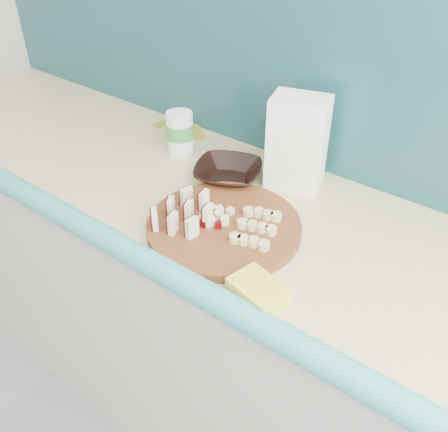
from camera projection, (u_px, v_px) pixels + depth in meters
The scene contains 11 objects.
kitchen_counter at pixel (194, 301), 1.61m from camera, with size 2.20×0.63×0.91m.
backsplash at pixel (252, 62), 1.38m from camera, with size 2.20×0.02×0.50m, color teal.
cutting_board at pixel (224, 227), 1.17m from camera, with size 0.36×0.36×0.02m, color #4C2710.
apple_wedges at pixel (184, 212), 1.15m from camera, with size 0.12×0.16×0.05m.
apple_chunks at pixel (215, 218), 1.16m from camera, with size 0.06×0.06×0.02m.
banana_slices at pixel (256, 227), 1.13m from camera, with size 0.12×0.15×0.02m.
brown_bowl at pixel (228, 173), 1.34m from camera, with size 0.18×0.18×0.04m, color black.
flour_bag at pixel (297, 143), 1.27m from camera, with size 0.14×0.10×0.24m, color white.
canister at pixel (180, 133), 1.43m from camera, with size 0.08×0.08×0.13m.
sponge at pixel (258, 291), 0.99m from camera, with size 0.11×0.08×0.03m, color #FFEC43.
banana_peel at pixel (186, 124), 1.63m from camera, with size 0.20×0.17×0.01m.
Camera 1 is at (0.87, 0.65, 1.63)m, focal length 40.00 mm.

